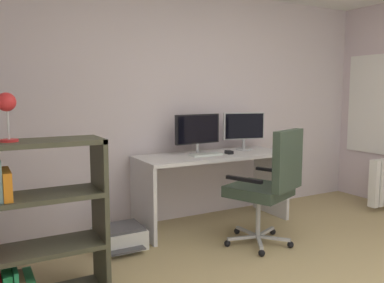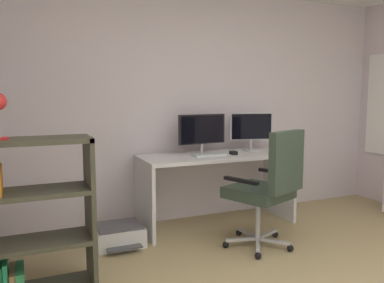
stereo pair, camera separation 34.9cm
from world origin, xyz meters
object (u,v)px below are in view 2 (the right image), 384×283
desk (217,172)px  printer (119,235)px  bookshelf (8,228)px  keyboard (209,155)px  office_chair (268,184)px  monitor_secondary (251,128)px  monitor_main (202,131)px  computer_mouse (233,153)px

desk → printer: (-1.09, -0.16, -0.47)m
bookshelf → keyboard: bearing=22.1°
keyboard → office_chair: 0.77m
keyboard → monitor_secondary: bearing=13.8°
keyboard → monitor_main: bearing=90.5°
monitor_main → monitor_secondary: bearing=0.0°
office_chair → bookshelf: size_ratio=0.99×
bookshelf → monitor_main: bearing=26.3°
monitor_secondary → desk: bearing=-167.9°
monitor_secondary → keyboard: bearing=-164.8°
office_chair → printer: size_ratio=2.47×
computer_mouse → office_chair: bearing=-84.7°
desk → office_chair: size_ratio=1.50×
keyboard → computer_mouse: size_ratio=3.40×
desk → computer_mouse: (0.15, -0.08, 0.21)m
computer_mouse → printer: 1.41m
monitor_main → office_chair: bearing=-74.7°
monitor_secondary → office_chair: size_ratio=0.44×
monitor_secondary → computer_mouse: (-0.32, -0.18, -0.23)m
printer → monitor_main: bearing=15.1°
keyboard → bookshelf: size_ratio=0.31×
computer_mouse → bookshelf: bearing=-152.6°
monitor_main → printer: 1.35m
desk → monitor_main: (-0.13, 0.10, 0.44)m
desk → keyboard: keyboard is taller
computer_mouse → printer: (-1.24, -0.08, -0.68)m
monitor_main → printer: bearing=-164.9°
computer_mouse → office_chair: size_ratio=0.09×
bookshelf → printer: (0.89, 0.66, -0.40)m
printer → keyboard: bearing=5.8°
desk → computer_mouse: computer_mouse is taller
printer → desk: bearing=8.3°
desk → monitor_secondary: 0.66m
monitor_main → monitor_secondary: size_ratio=1.12×
office_chair → printer: office_chair is taller
keyboard → computer_mouse: 0.27m
monitor_main → bookshelf: monitor_main is taller
office_chair → keyboard: bearing=108.2°
printer → bookshelf: bearing=-143.6°
desk → monitor_main: monitor_main is taller
monitor_secondary → bookshelf: size_ratio=0.44×
office_chair → bookshelf: bearing=-178.9°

